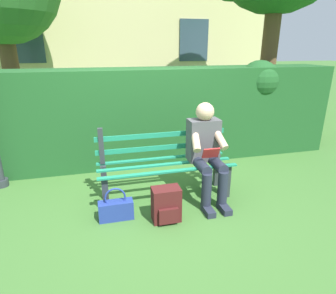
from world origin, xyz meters
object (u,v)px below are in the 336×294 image
object	(u,v)px
person_seated	(207,150)
backpack	(166,205)
park_bench	(165,163)
handbag	(116,209)

from	to	relation	value
person_seated	backpack	xyz separation A→B (m)	(0.60, 0.39, -0.44)
park_bench	person_seated	distance (m)	0.55
park_bench	handbag	bearing A→B (deg)	31.51
handbag	person_seated	bearing A→B (deg)	-168.53
person_seated	backpack	distance (m)	0.84
park_bench	backpack	xyz separation A→B (m)	(0.12, 0.56, -0.25)
handbag	park_bench	bearing A→B (deg)	-148.49
park_bench	backpack	distance (m)	0.62
backpack	handbag	size ratio (longest dim) A/B	1.02
person_seated	backpack	world-z (taller)	person_seated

